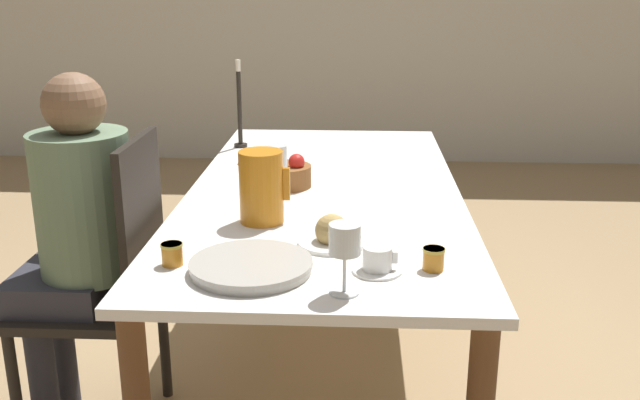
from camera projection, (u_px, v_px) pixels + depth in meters
ground_plane at (324, 364)px, 2.82m from camera, size 20.00×20.00×0.00m
dining_table at (324, 209)px, 2.63m from camera, size 0.98×2.04×0.73m
chair_person_side at (111, 283)px, 2.29m from camera, size 0.42×0.42×1.00m
person_seated at (76, 227)px, 2.24m from camera, size 0.39×0.41×1.20m
red_pitcher at (261, 187)px, 2.21m from camera, size 0.16×0.14×0.23m
wine_glass_water at (276, 159)px, 2.44m from camera, size 0.08×0.08×0.19m
wine_glass_juice at (345, 243)px, 1.70m from camera, size 0.08×0.08×0.18m
teacup_near_person at (377, 261)px, 1.86m from camera, size 0.13×0.13×0.07m
serving_tray at (251, 266)px, 1.86m from camera, size 0.32×0.32×0.03m
bread_plate at (332, 235)px, 2.04m from camera, size 0.20×0.20×0.10m
jam_jar_amber at (172, 253)px, 1.90m from camera, size 0.06×0.06×0.06m
jam_jar_red at (434, 258)px, 1.87m from camera, size 0.06×0.06×0.06m
fruit_bowl at (286, 174)px, 2.61m from camera, size 0.19×0.19×0.13m
candlestick_tall at (240, 112)px, 3.19m from camera, size 0.06×0.06×0.39m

